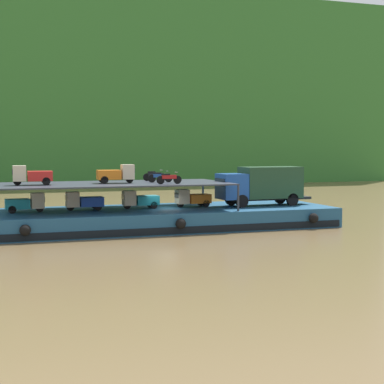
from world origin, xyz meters
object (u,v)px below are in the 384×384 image
(mini_truck_lower_stern, at_px, (26,203))
(mini_truck_upper_stern, at_px, (32,175))
(mini_truck_upper_mid, at_px, (116,174))
(covered_lorry, at_px, (262,184))
(mini_truck_lower_fore, at_px, (192,198))
(motorcycle_upper_centre, at_px, (160,177))
(mini_truck_lower_mid, at_px, (140,200))
(cargo_barge, at_px, (163,218))
(motorcycle_upper_port, at_px, (169,178))
(mini_truck_lower_aft, at_px, (84,201))
(motorcycle_upper_stbd, at_px, (154,175))

(mini_truck_lower_stern, relative_size, mini_truck_upper_stern, 0.99)
(mini_truck_upper_stern, height_order, mini_truck_upper_mid, same)
(covered_lorry, relative_size, mini_truck_upper_stern, 2.85)
(mini_truck_lower_fore, height_order, motorcycle_upper_centre, motorcycle_upper_centre)
(motorcycle_upper_centre, bearing_deg, mini_truck_lower_mid, 164.97)
(mini_truck_lower_mid, bearing_deg, cargo_barge, -13.98)
(covered_lorry, distance_m, motorcycle_upper_port, 8.60)
(mini_truck_upper_mid, bearing_deg, covered_lorry, -1.70)
(cargo_barge, bearing_deg, motorcycle_upper_centre, 173.21)
(mini_truck_upper_stern, bearing_deg, mini_truck_lower_aft, 13.30)
(covered_lorry, distance_m, mini_truck_lower_stern, 18.30)
(mini_truck_lower_aft, xyz_separation_m, mini_truck_lower_fore, (8.45, -0.09, 0.00))
(cargo_barge, height_order, mini_truck_upper_stern, mini_truck_upper_stern)
(mini_truck_lower_fore, distance_m, mini_truck_upper_mid, 6.43)
(mini_truck_lower_stern, distance_m, motorcycle_upper_port, 10.41)
(mini_truck_upper_stern, distance_m, motorcycle_upper_port, 9.70)
(mini_truck_upper_stern, distance_m, motorcycle_upper_centre, 9.50)
(mini_truck_lower_mid, xyz_separation_m, mini_truck_upper_mid, (-1.88, -0.41, 2.00))
(cargo_barge, xyz_separation_m, covered_lorry, (8.13, -0.33, 2.44))
(mini_truck_lower_stern, bearing_deg, motorcycle_upper_port, -15.05)
(mini_truck_lower_mid, bearing_deg, motorcycle_upper_stbd, 48.80)
(motorcycle_upper_port, bearing_deg, cargo_barge, 84.66)
(mini_truck_lower_aft, height_order, mini_truck_upper_mid, mini_truck_upper_mid)
(motorcycle_upper_centre, bearing_deg, cargo_barge, -6.79)
(mini_truck_upper_mid, distance_m, motorcycle_upper_port, 4.09)
(mini_truck_upper_mid, relative_size, motorcycle_upper_centre, 1.46)
(mini_truck_upper_mid, relative_size, motorcycle_upper_port, 1.46)
(mini_truck_lower_aft, relative_size, mini_truck_upper_mid, 0.99)
(mini_truck_lower_stern, bearing_deg, mini_truck_upper_stern, -60.34)
(mini_truck_lower_stern, xyz_separation_m, mini_truck_lower_fore, (12.64, 0.08, 0.00))
(cargo_barge, relative_size, mini_truck_lower_mid, 9.57)
(mini_truck_upper_mid, xyz_separation_m, motorcycle_upper_port, (3.37, -2.30, -0.26))
(motorcycle_upper_port, relative_size, motorcycle_upper_centre, 1.00)
(mini_truck_lower_mid, distance_m, motorcycle_upper_centre, 2.32)
(motorcycle_upper_centre, bearing_deg, mini_truck_lower_fore, 8.93)
(mini_truck_lower_aft, relative_size, mini_truck_lower_fore, 0.99)
(mini_truck_lower_aft, xyz_separation_m, mini_truck_upper_mid, (2.35, -0.53, 2.00))
(covered_lorry, distance_m, mini_truck_lower_aft, 14.13)
(covered_lorry, distance_m, motorcycle_upper_stbd, 8.62)
(covered_lorry, bearing_deg, mini_truck_lower_stern, 177.77)
(covered_lorry, bearing_deg, mini_truck_lower_aft, 176.43)
(mini_truck_lower_fore, xyz_separation_m, motorcycle_upper_stbd, (-2.55, 1.88, 1.74))
(mini_truck_lower_stern, distance_m, mini_truck_lower_fore, 12.64)
(covered_lorry, bearing_deg, cargo_barge, 177.65)
(mini_truck_lower_aft, relative_size, mini_truck_upper_stern, 0.99)
(mini_truck_upper_stern, xyz_separation_m, motorcycle_upper_port, (9.50, -1.94, -0.26))
(cargo_barge, relative_size, motorcycle_upper_port, 13.79)
(mini_truck_lower_mid, distance_m, motorcycle_upper_stbd, 3.08)
(mini_truck_lower_fore, bearing_deg, mini_truck_lower_aft, 179.40)
(covered_lorry, distance_m, mini_truck_lower_mid, 9.92)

